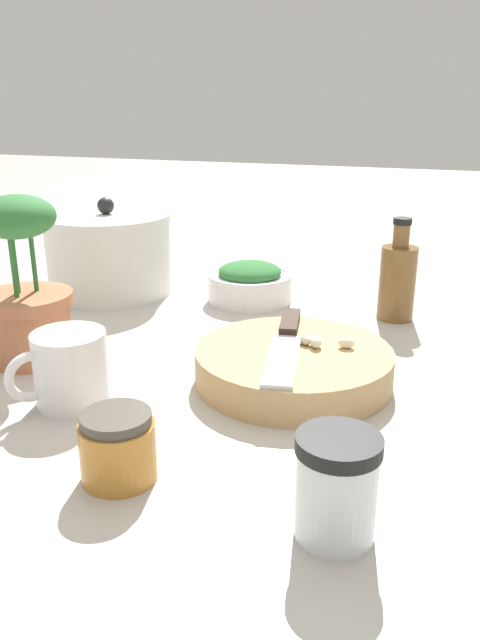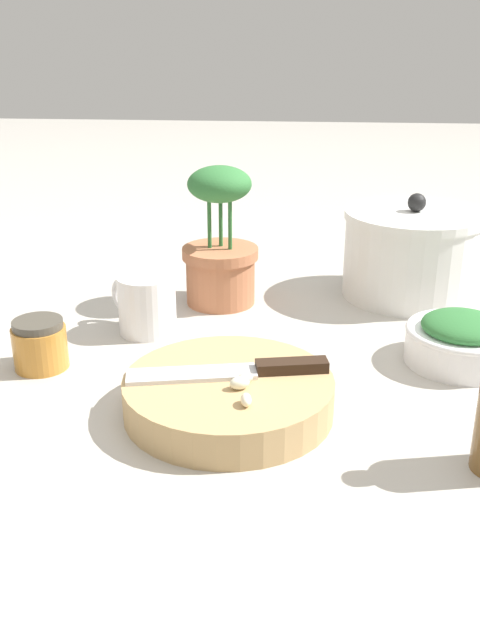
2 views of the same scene
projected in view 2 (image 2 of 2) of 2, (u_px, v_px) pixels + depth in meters
ground_plane at (235, 381)px, 0.87m from camera, size 5.00×5.00×0.00m
cutting_board at (232, 396)px, 0.79m from camera, size 0.23×0.23×0.04m
chef_knife at (241, 370)px, 0.79m from camera, size 0.23×0.07×0.01m
garlic_cloves at (243, 386)px, 0.75m from camera, size 0.03×0.07×0.01m
herb_bowl at (461, 340)px, 0.90m from camera, size 0.14×0.14×0.07m
coffee_mug at (146, 304)px, 0.99m from camera, size 0.10×0.09×0.08m
honey_jar at (40, 344)px, 0.89m from camera, size 0.07×0.07×0.06m
stock_pot at (412, 254)px, 1.11m from camera, size 0.22×0.22×0.16m
potted_herb at (220, 247)px, 1.08m from camera, size 0.12×0.12×0.21m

